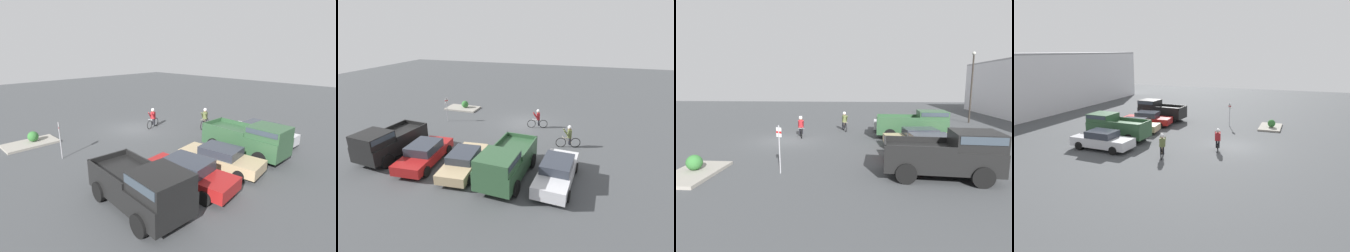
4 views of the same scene
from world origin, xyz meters
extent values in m
plane|color=#424447|center=(0.00, 0.00, 0.00)|extent=(80.00, 80.00, 0.00)
cube|color=silver|center=(-4.14, 9.00, 0.61)|extent=(2.04, 4.88, 0.68)
cube|color=#2D333D|center=(-4.14, 9.00, 1.19)|extent=(1.72, 2.24, 0.49)
cylinder|color=black|center=(-4.95, 10.58, 0.31)|extent=(0.21, 0.64, 0.63)
cylinder|color=black|center=(-3.17, 10.48, 0.31)|extent=(0.21, 0.64, 0.63)
cylinder|color=black|center=(-5.11, 7.52, 0.31)|extent=(0.21, 0.64, 0.63)
cylinder|color=black|center=(-3.33, 7.42, 0.31)|extent=(0.21, 0.64, 0.63)
cube|color=#2D5133|center=(-1.34, 9.26, 0.94)|extent=(2.34, 5.26, 1.09)
cube|color=#2D5133|center=(-1.27, 10.81, 1.82)|extent=(2.03, 2.16, 0.66)
cube|color=#333D47|center=(-1.27, 10.81, 1.96)|extent=(2.08, 1.99, 0.29)
cube|color=#2D5133|center=(-2.40, 8.28, 1.61)|extent=(0.23, 3.10, 0.25)
cube|color=#2D5133|center=(-0.38, 8.19, 1.61)|extent=(0.23, 3.10, 0.25)
cube|color=#2D5133|center=(-1.46, 6.73, 1.61)|extent=(2.10, 0.18, 0.25)
cylinder|color=black|center=(-2.31, 10.91, 0.44)|extent=(0.26, 0.89, 0.88)
cylinder|color=black|center=(-0.22, 10.81, 0.44)|extent=(0.26, 0.89, 0.88)
cylinder|color=black|center=(-2.46, 7.72, 0.44)|extent=(0.26, 0.89, 0.88)
cylinder|color=black|center=(-0.37, 7.62, 0.44)|extent=(0.26, 0.89, 0.88)
cube|color=tan|center=(1.46, 9.36, 0.53)|extent=(2.17, 4.75, 0.55)
cube|color=#2D333D|center=(1.46, 9.36, 1.04)|extent=(1.75, 2.21, 0.46)
cylinder|color=black|center=(0.45, 10.75, 0.30)|extent=(0.24, 0.62, 0.61)
cylinder|color=black|center=(2.18, 10.91, 0.30)|extent=(0.24, 0.62, 0.61)
cylinder|color=black|center=(0.74, 7.81, 0.30)|extent=(0.24, 0.62, 0.61)
cylinder|color=black|center=(2.46, 7.98, 0.30)|extent=(0.24, 0.62, 0.61)
cube|color=maroon|center=(4.26, 9.36, 0.58)|extent=(2.25, 4.86, 0.60)
cube|color=#2D333D|center=(4.26, 9.36, 1.14)|extent=(1.84, 2.26, 0.53)
cylinder|color=black|center=(3.21, 10.79, 0.33)|extent=(0.24, 0.68, 0.67)
cylinder|color=black|center=(5.04, 10.95, 0.33)|extent=(0.24, 0.68, 0.67)
cylinder|color=black|center=(3.47, 7.78, 0.33)|extent=(0.24, 0.68, 0.67)
cylinder|color=black|center=(5.31, 7.94, 0.33)|extent=(0.24, 0.68, 0.67)
cube|color=black|center=(7.06, 9.03, 0.90)|extent=(2.46, 5.07, 0.99)
cube|color=black|center=(7.18, 10.50, 1.76)|extent=(2.06, 2.11, 0.75)
cube|color=#333D47|center=(7.18, 10.50, 1.93)|extent=(2.11, 1.96, 0.33)
cube|color=black|center=(5.98, 8.13, 1.52)|extent=(0.31, 2.95, 0.25)
cube|color=black|center=(7.98, 7.97, 1.52)|extent=(0.31, 2.95, 0.25)
cube|color=black|center=(6.87, 6.61, 1.52)|extent=(2.08, 0.24, 0.25)
cylinder|color=black|center=(6.14, 10.63, 0.45)|extent=(0.29, 0.91, 0.89)
cylinder|color=black|center=(8.22, 10.47, 0.45)|extent=(0.29, 0.91, 0.89)
cylinder|color=black|center=(5.90, 7.59, 0.45)|extent=(0.29, 0.91, 0.89)
cylinder|color=black|center=(7.97, 7.42, 0.45)|extent=(0.29, 0.91, 0.89)
torus|color=black|center=(-0.80, 0.92, 0.34)|extent=(0.72, 0.26, 0.74)
torus|color=black|center=(-1.79, 0.63, 0.34)|extent=(0.72, 0.26, 0.74)
cylinder|color=white|center=(-1.30, 0.78, 0.53)|extent=(0.53, 0.19, 0.39)
cylinder|color=white|center=(-1.30, 0.78, 0.73)|extent=(0.56, 0.20, 0.04)
cylinder|color=white|center=(-1.47, 0.72, 0.53)|extent=(0.04, 0.04, 0.36)
cylinder|color=white|center=(-0.92, 0.89, 0.76)|extent=(0.15, 0.45, 0.02)
cylinder|color=black|center=(-1.42, 0.83, 0.48)|extent=(0.15, 0.15, 0.55)
cylinder|color=black|center=(-1.37, 0.66, 0.48)|extent=(0.15, 0.15, 0.55)
cube|color=maroon|center=(-1.34, 0.76, 1.05)|extent=(0.33, 0.41, 0.58)
cylinder|color=maroon|center=(-1.19, 0.98, 1.05)|extent=(0.52, 0.23, 0.64)
cylinder|color=maroon|center=(-1.10, 0.66, 1.05)|extent=(0.52, 0.23, 0.64)
sphere|color=tan|center=(-1.32, 0.77, 1.47)|extent=(0.25, 0.25, 0.25)
sphere|color=silver|center=(-1.32, 0.77, 1.53)|extent=(0.27, 0.27, 0.27)
torus|color=black|center=(-3.76, 4.15, 0.35)|extent=(0.74, 0.26, 0.76)
torus|color=black|center=(-4.77, 3.85, 0.35)|extent=(0.74, 0.26, 0.76)
cylinder|color=tan|center=(-4.27, 4.00, 0.54)|extent=(0.53, 0.19, 0.40)
cylinder|color=tan|center=(-4.27, 4.00, 0.75)|extent=(0.56, 0.20, 0.04)
cylinder|color=tan|center=(-4.44, 3.95, 0.54)|extent=(0.04, 0.04, 0.37)
cylinder|color=tan|center=(-3.89, 4.11, 0.78)|extent=(0.15, 0.45, 0.02)
cylinder|color=black|center=(-4.39, 4.06, 0.49)|extent=(0.15, 0.15, 0.56)
cylinder|color=black|center=(-4.34, 3.89, 0.49)|extent=(0.15, 0.15, 0.56)
cube|color=#5B6638|center=(-4.32, 3.99, 1.07)|extent=(0.33, 0.41, 0.59)
cylinder|color=#5B6638|center=(-4.16, 4.21, 1.07)|extent=(0.52, 0.23, 0.64)
cylinder|color=#5B6638|center=(-4.07, 3.88, 1.07)|extent=(0.52, 0.23, 0.64)
sphere|color=tan|center=(-4.29, 3.99, 1.50)|extent=(0.26, 0.26, 0.26)
sphere|color=silver|center=(-4.29, 3.99, 1.56)|extent=(0.28, 0.28, 0.28)
cylinder|color=#9E9EA3|center=(7.06, 1.73, 1.15)|extent=(0.06, 0.06, 2.30)
cube|color=white|center=(7.06, 1.73, 1.97)|extent=(0.14, 0.28, 0.45)
cube|color=red|center=(7.06, 1.73, 1.97)|extent=(0.15, 0.28, 0.10)
cube|color=gray|center=(7.54, -2.21, 0.07)|extent=(3.42, 2.00, 0.15)
sphere|color=#337033|center=(7.29, -2.32, 0.51)|extent=(0.73, 0.73, 0.73)
camera|label=1|loc=(13.10, 16.69, 6.42)|focal=28.00mm
camera|label=2|loc=(-5.47, 22.06, 8.31)|focal=28.00mm
camera|label=3|loc=(18.65, 5.53, 4.23)|focal=28.00mm
camera|label=4|loc=(-24.38, -5.01, 7.34)|focal=35.00mm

